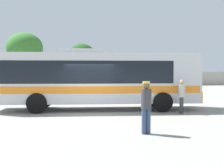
# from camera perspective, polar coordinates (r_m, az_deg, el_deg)

# --- Properties ---
(ground_plane) EXTENTS (300.00, 300.00, 0.00)m
(ground_plane) POSITION_cam_1_polar(r_m,az_deg,el_deg) (24.11, -7.84, -2.52)
(ground_plane) COLOR gray
(perimeter_wall) EXTENTS (80.00, 0.30, 2.07)m
(perimeter_wall) POSITION_cam_1_polar(r_m,az_deg,el_deg) (39.19, -9.69, 0.93)
(perimeter_wall) COLOR #9E998C
(perimeter_wall) RESTS_ON ground_plane
(coach_bus_silver_orange) EXTENTS (11.34, 4.08, 3.34)m
(coach_bus_silver_orange) POSITION_cam_1_polar(r_m,az_deg,el_deg) (15.56, -3.64, 1.33)
(coach_bus_silver_orange) COLOR silver
(coach_bus_silver_orange) RESTS_ON ground_plane
(attendant_by_bus_door) EXTENTS (0.49, 0.49, 1.72)m
(attendant_by_bus_door) POSITION_cam_1_polar(r_m,az_deg,el_deg) (14.55, 13.97, -2.06)
(attendant_by_bus_door) COLOR #38383D
(attendant_by_bus_door) RESTS_ON ground_plane
(passenger_waiting_on_apron) EXTENTS (0.39, 0.39, 1.79)m
(passenger_waiting_on_apron) POSITION_cam_1_polar(r_m,az_deg,el_deg) (9.57, 6.96, -4.08)
(passenger_waiting_on_apron) COLOR #33476B
(passenger_waiting_on_apron) RESTS_ON ground_plane
(parked_car_second_maroon) EXTENTS (4.14, 2.10, 1.42)m
(parked_car_second_maroon) POSITION_cam_1_polar(r_m,az_deg,el_deg) (34.27, -13.43, 0.21)
(parked_car_second_maroon) COLOR maroon
(parked_car_second_maroon) RESTS_ON ground_plane
(parked_car_third_white) EXTENTS (4.54, 2.16, 1.43)m
(parked_car_third_white) POSITION_cam_1_polar(r_m,az_deg,el_deg) (35.44, -1.83, 0.36)
(parked_car_third_white) COLOR silver
(parked_car_third_white) RESTS_ON ground_plane
(parked_car_rightmost_black) EXTENTS (4.38, 2.05, 1.55)m
(parked_car_rightmost_black) POSITION_cam_1_polar(r_m,az_deg,el_deg) (36.95, 6.38, 0.51)
(parked_car_rightmost_black) COLOR black
(parked_car_rightmost_black) RESTS_ON ground_plane
(roadside_tree_midleft) EXTENTS (5.31, 5.31, 7.89)m
(roadside_tree_midleft) POSITION_cam_1_polar(r_m,az_deg,el_deg) (43.67, -17.35, 7.03)
(roadside_tree_midleft) COLOR brown
(roadside_tree_midleft) RESTS_ON ground_plane
(roadside_tree_midright) EXTENTS (4.31, 4.31, 6.71)m
(roadside_tree_midright) POSITION_cam_1_polar(r_m,az_deg,el_deg) (46.44, -6.17, 5.92)
(roadside_tree_midright) COLOR brown
(roadside_tree_midright) RESTS_ON ground_plane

